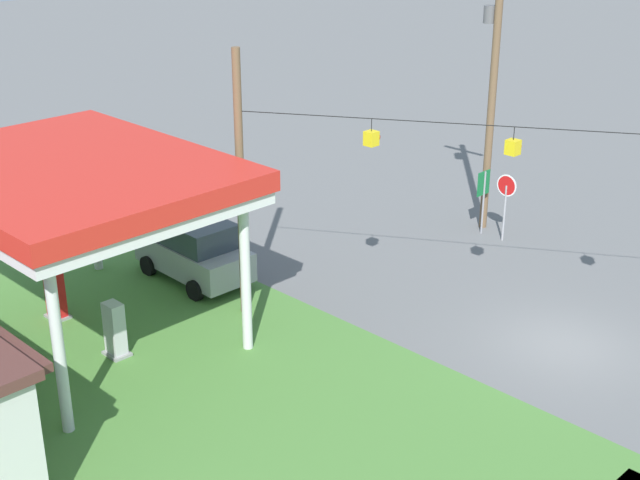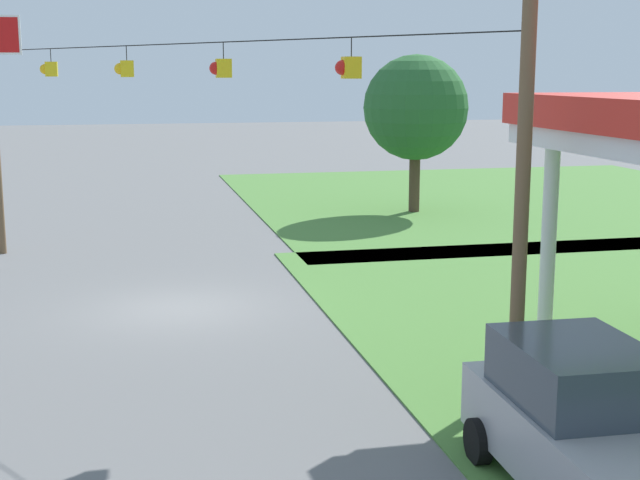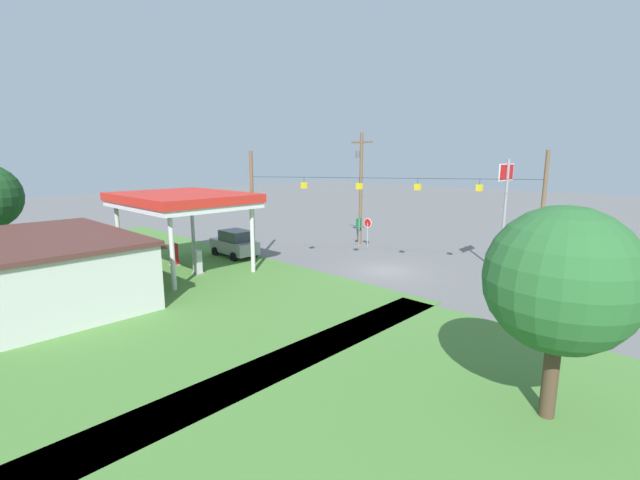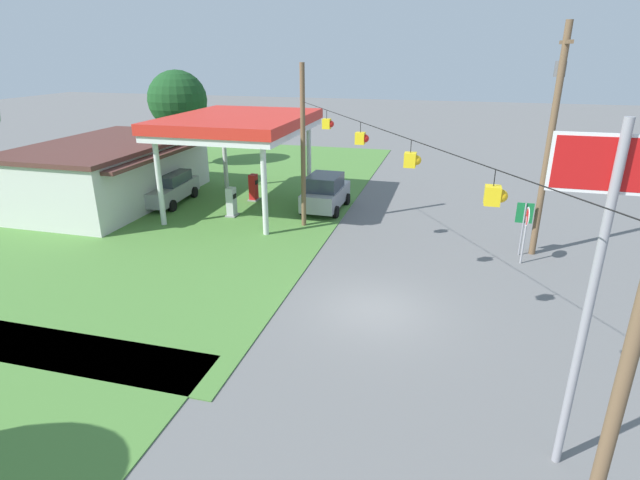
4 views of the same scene
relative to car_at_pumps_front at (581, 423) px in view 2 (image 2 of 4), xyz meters
The scene contains 5 objects.
ground_plane 11.88m from the car_at_pumps_front, 157.17° to the right, with size 160.00×160.00×0.00m, color slate.
grass_verge_opposite_corner 29.25m from the car_at_pumps_front, 157.03° to the left, with size 24.00×24.00×0.04m, color #4C7F38.
car_at_pumps_front is the anchor object (origin of this frame).
signal_span_gantry 12.31m from the car_at_pumps_front, 157.11° to the right, with size 16.24×10.24×8.02m.
tree_west_verge 24.94m from the car_at_pumps_front, 166.57° to the left, with size 4.19×4.19×6.33m.
Camera 2 is at (21.04, -1.22, 5.62)m, focal length 50.00 mm.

